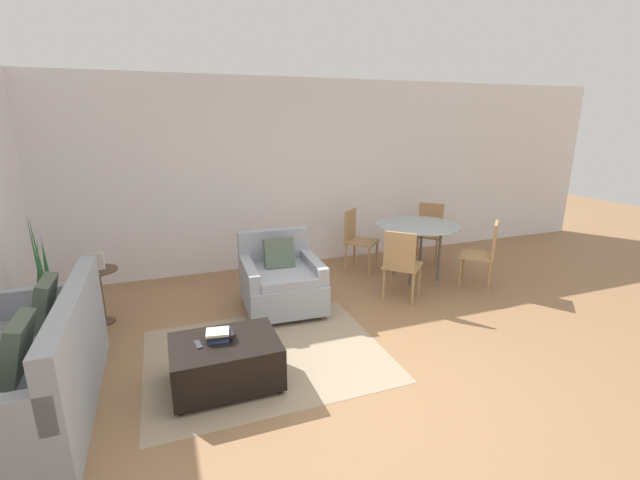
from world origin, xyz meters
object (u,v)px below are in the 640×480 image
object	(u,v)px
dining_table	(418,230)
dining_chair_near_right	(485,250)
armchair	(281,281)
ottoman	(226,361)
picture_frame	(97,262)
dining_chair_near_left	(401,261)
tv_remote_primary	(198,344)
couch	(35,375)
dining_chair_far_right	(429,228)
potted_plant	(49,309)
side_table	(100,286)
dining_chair_far_left	(356,236)
book_stack	(218,335)

from	to	relation	value
dining_table	dining_chair_near_right	bearing A→B (deg)	-45.00
armchair	ottoman	xyz separation A→B (m)	(-0.85, -1.33, -0.12)
picture_frame	dining_chair_near_right	size ratio (longest dim) A/B	0.21
dining_table	dining_chair_near_left	distance (m)	0.91
armchair	tv_remote_primary	distance (m)	1.69
picture_frame	dining_table	world-z (taller)	picture_frame
couch	dining_chair_far_right	bearing A→B (deg)	23.44
potted_plant	side_table	xyz separation A→B (m)	(0.49, 0.07, 0.16)
tv_remote_primary	potted_plant	xyz separation A→B (m)	(-1.37, 1.55, -0.14)
picture_frame	dining_table	distance (m)	3.99
potted_plant	dining_chair_near_right	size ratio (longest dim) A/B	1.44
dining_chair_near_right	dining_chair_far_right	distance (m)	1.26
ottoman	dining_chair_far_left	xyz separation A→B (m)	(2.27, 2.27, 0.30)
ottoman	tv_remote_primary	distance (m)	0.28
picture_frame	dining_chair_near_right	world-z (taller)	dining_chair_near_right
potted_plant	picture_frame	size ratio (longest dim) A/B	6.95
armchair	book_stack	xyz separation A→B (m)	(-0.89, -1.28, 0.10)
ottoman	potted_plant	size ratio (longest dim) A/B	0.68
dining_table	side_table	bearing A→B (deg)	-179.98
couch	dining_chair_near_right	size ratio (longest dim) A/B	2.13
dining_chair_near_right	side_table	bearing A→B (deg)	172.24
tv_remote_primary	dining_chair_near_right	size ratio (longest dim) A/B	0.16
armchair	side_table	bearing A→B (deg)	171.05
dining_table	dining_chair_near_left	world-z (taller)	dining_chair_near_left
couch	armchair	world-z (taller)	couch
ottoman	dining_chair_near_right	world-z (taller)	dining_chair_near_right
picture_frame	dining_table	size ratio (longest dim) A/B	0.16
dining_chair_near_right	dining_chair_far_right	bearing A→B (deg)	90.00
picture_frame	dining_chair_far_left	size ratio (longest dim) A/B	0.21
armchair	tv_remote_primary	size ratio (longest dim) A/B	6.93
ottoman	couch	bearing A→B (deg)	174.27
book_stack	dining_chair_far_right	size ratio (longest dim) A/B	0.25
ottoman	tv_remote_primary	world-z (taller)	tv_remote_primary
dining_chair_far_right	picture_frame	bearing A→B (deg)	-172.20
ottoman	potted_plant	distance (m)	2.22
tv_remote_primary	dining_chair_near_left	size ratio (longest dim) A/B	0.16
book_stack	couch	bearing A→B (deg)	176.53
picture_frame	side_table	bearing A→B (deg)	90.00
book_stack	picture_frame	xyz separation A→B (m)	(-1.05, 1.58, 0.27)
couch	dining_chair_far_left	distance (m)	4.24
tv_remote_primary	dining_chair_near_right	world-z (taller)	dining_chair_near_right
book_stack	picture_frame	bearing A→B (deg)	123.52
side_table	tv_remote_primary	bearing A→B (deg)	-61.55
couch	armchair	distance (m)	2.54
armchair	ottoman	distance (m)	1.59
tv_remote_primary	dining_chair_near_left	bearing A→B (deg)	21.85
dining_table	dining_chair_far_right	world-z (taller)	dining_chair_far_right
book_stack	dining_chair_far_right	world-z (taller)	dining_chair_far_right
ottoman	book_stack	world-z (taller)	book_stack
potted_plant	armchair	bearing A→B (deg)	-5.44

